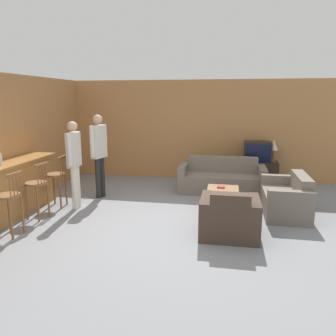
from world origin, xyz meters
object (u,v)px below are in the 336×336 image
Objects in this scene: loveseat_right at (287,199)px; tv at (257,152)px; couch_far at (222,180)px; bar_chair_near at (9,201)px; tv_unit at (256,173)px; person_by_counter at (74,159)px; armchair_near at (229,218)px; book_on_table at (221,187)px; table_lamp at (274,146)px; person_by_window at (99,150)px; bar_chair_far at (57,179)px; bar_chair_mid at (37,188)px; bottle at (0,158)px; coffee_table at (223,194)px.

tv is (-0.40, 2.06, 0.56)m from loveseat_right.
bar_chair_near is at bearing -135.81° from couch_far.
person_by_counter is (-3.63, -2.47, 0.68)m from tv_unit.
person_by_counter is at bearing 164.21° from armchair_near.
couch_far reaches higher than tv_unit.
book_on_table is 2.32m from table_lamp.
person_by_window reaches higher than table_lamp.
bar_chair_near is at bearing -90.00° from bar_chair_far.
bar_chair_mid is 5.43m from table_lamp.
bottle is (-3.74, -2.54, 0.84)m from couch_far.
bar_chair_mid is 0.69m from bar_chair_far.
book_on_table is (0.01, -1.12, 0.13)m from couch_far.
person_by_window is (0.60, 2.21, 0.47)m from bar_chair_near.
tv is at bearing 36.00° from bottle.
bar_chair_far is at bearing -128.60° from person_by_window.
bar_chair_near is 2.34m from person_by_window.
bottle is at bearing -146.09° from table_lamp.
bar_chair_near is 0.97m from bottle.
person_by_counter is at bearing -173.53° from coffee_table.
bar_chair_near is 1.07× the size of coffee_table.
armchair_near is 3.53m from table_lamp.
table_lamp reaches higher than armchair_near.
table_lamp reaches higher than tv.
person_by_counter is (-4.00, -2.47, -0.01)m from table_lamp.
bar_chair_far is at bearing -150.96° from table_lamp.
armchair_near is (3.38, 0.59, -0.27)m from bar_chair_near.
person_by_window is (1.14, 1.63, -0.09)m from bottle.
bar_chair_mid is at bearing -144.56° from table_lamp.
bar_chair_mid reaches higher than tv_unit.
tv is at bearing -179.53° from table_lamp.
bottle reaches higher than bar_chair_far.
table_lamp reaches higher than bar_chair_near.
coffee_table is 0.56× the size of person_by_counter.
table_lamp is (4.94, 3.32, -0.13)m from bottle.
person_by_window is at bearing -153.78° from tv.
loveseat_right is 8.49× the size of book_on_table.
loveseat_right is at bearing 14.18° from bottle.
bottle reaches higher than book_on_table.
tv_unit is (4.04, 3.90, -0.26)m from bar_chair_near.
person_by_window is at bearing -156.01° from table_lamp.
table_lamp is (1.20, 1.91, 0.58)m from book_on_table.
tv_unit is (0.83, 0.79, 0.01)m from couch_far.
tv is 2.31× the size of bottle.
loveseat_right is (1.23, -1.28, -0.00)m from couch_far.
table_lamp is at bearing 0.47° from tv.
bar_chair_mid is 1.88× the size of table_lamp.
person_by_counter reaches higher than loveseat_right.
person_by_counter is at bearing -174.32° from loveseat_right.
loveseat_right is 4.78× the size of bottle.
coffee_table is at bearing -118.32° from table_lamp.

